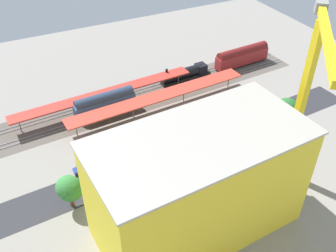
{
  "coord_description": "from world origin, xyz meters",
  "views": [
    {
      "loc": [
        37.2,
        65.37,
        59.12
      ],
      "look_at": [
        5.44,
        1.63,
        4.86
      ],
      "focal_mm": 40.85,
      "sensor_mm": 36.0,
      "label": 1
    }
  ],
  "objects_px": {
    "parked_car_5": "(143,151)",
    "street_tree_2": "(68,188)",
    "locomotive": "(186,74)",
    "construction_building": "(198,185)",
    "parked_car_0": "(258,113)",
    "passenger_coach": "(242,56)",
    "freight_coach_far": "(105,103)",
    "platform_canopy_near": "(159,96)",
    "parked_car_3": "(192,136)",
    "traffic_light": "(200,143)",
    "tower_crane": "(305,95)",
    "platform_canopy_far": "(105,93)",
    "box_truck_1": "(186,163)",
    "street_tree_0": "(70,189)",
    "street_tree_3": "(286,111)",
    "parked_car_2": "(216,127)",
    "street_tree_1": "(164,156)",
    "parked_car_6": "(112,161)",
    "parked_car_1": "(237,121)",
    "box_truck_2": "(200,155)",
    "box_truck_0": "(218,155)",
    "parked_car_7": "(83,169)",
    "parked_car_4": "(165,143)"
  },
  "relations": [
    {
      "from": "parked_car_5",
      "to": "street_tree_2",
      "type": "height_order",
      "value": "street_tree_2"
    },
    {
      "from": "locomotive",
      "to": "construction_building",
      "type": "xyz_separation_m",
      "value": [
        24.47,
        48.58,
        8.56
      ]
    },
    {
      "from": "parked_car_0",
      "to": "street_tree_2",
      "type": "distance_m",
      "value": 53.12
    },
    {
      "from": "passenger_coach",
      "to": "freight_coach_far",
      "type": "bearing_deg",
      "value": 7.04
    },
    {
      "from": "platform_canopy_near",
      "to": "parked_car_0",
      "type": "relative_size",
      "value": 11.5
    },
    {
      "from": "parked_car_3",
      "to": "parked_car_0",
      "type": "bearing_deg",
      "value": -178.56
    },
    {
      "from": "platform_canopy_near",
      "to": "traffic_light",
      "type": "height_order",
      "value": "traffic_light"
    },
    {
      "from": "tower_crane",
      "to": "construction_building",
      "type": "bearing_deg",
      "value": 3.93
    },
    {
      "from": "freight_coach_far",
      "to": "parked_car_5",
      "type": "distance_m",
      "value": 19.69
    },
    {
      "from": "freight_coach_far",
      "to": "parked_car_5",
      "type": "relative_size",
      "value": 3.65
    },
    {
      "from": "platform_canopy_far",
      "to": "street_tree_2",
      "type": "bearing_deg",
      "value": 59.69
    },
    {
      "from": "parked_car_0",
      "to": "parked_car_3",
      "type": "xyz_separation_m",
      "value": [
        20.14,
        0.51,
        -0.03
      ]
    },
    {
      "from": "box_truck_1",
      "to": "street_tree_0",
      "type": "distance_m",
      "value": 25.44
    },
    {
      "from": "parked_car_0",
      "to": "street_tree_3",
      "type": "bearing_deg",
      "value": 101.26
    },
    {
      "from": "construction_building",
      "to": "tower_crane",
      "type": "distance_m",
      "value": 25.35
    },
    {
      "from": "tower_crane",
      "to": "street_tree_0",
      "type": "xyz_separation_m",
      "value": [
        42.18,
        -13.19,
        -16.99
      ]
    },
    {
      "from": "parked_car_2",
      "to": "street_tree_1",
      "type": "height_order",
      "value": "street_tree_1"
    },
    {
      "from": "parked_car_6",
      "to": "passenger_coach",
      "type": "bearing_deg",
      "value": -154.25
    },
    {
      "from": "parked_car_3",
      "to": "parked_car_6",
      "type": "xyz_separation_m",
      "value": [
        20.72,
        0.0,
        0.05
      ]
    },
    {
      "from": "parked_car_5",
      "to": "street_tree_1",
      "type": "relative_size",
      "value": 0.62
    },
    {
      "from": "passenger_coach",
      "to": "street_tree_3",
      "type": "relative_size",
      "value": 2.06
    },
    {
      "from": "tower_crane",
      "to": "street_tree_0",
      "type": "bearing_deg",
      "value": -17.36
    },
    {
      "from": "parked_car_1",
      "to": "construction_building",
      "type": "xyz_separation_m",
      "value": [
        25.5,
        23.22,
        9.79
      ]
    },
    {
      "from": "parked_car_3",
      "to": "locomotive",
      "type": "bearing_deg",
      "value": -115.53
    },
    {
      "from": "platform_canopy_near",
      "to": "parked_car_2",
      "type": "distance_m",
      "value": 17.36
    },
    {
      "from": "box_truck_2",
      "to": "parked_car_6",
      "type": "bearing_deg",
      "value": -23.25
    },
    {
      "from": "parked_car_3",
      "to": "box_truck_1",
      "type": "bearing_deg",
      "value": 53.0
    },
    {
      "from": "street_tree_0",
      "to": "street_tree_1",
      "type": "relative_size",
      "value": 1.0
    },
    {
      "from": "box_truck_0",
      "to": "street_tree_0",
      "type": "relative_size",
      "value": 1.18
    },
    {
      "from": "street_tree_1",
      "to": "box_truck_2",
      "type": "bearing_deg",
      "value": 176.04
    },
    {
      "from": "parked_car_0",
      "to": "platform_canopy_near",
      "type": "bearing_deg",
      "value": -33.6
    },
    {
      "from": "parked_car_7",
      "to": "tower_crane",
      "type": "distance_m",
      "value": 48.54
    },
    {
      "from": "parked_car_6",
      "to": "box_truck_2",
      "type": "distance_m",
      "value": 19.91
    },
    {
      "from": "passenger_coach",
      "to": "parked_car_6",
      "type": "bearing_deg",
      "value": 25.75
    },
    {
      "from": "construction_building",
      "to": "box_truck_1",
      "type": "distance_m",
      "value": 17.67
    },
    {
      "from": "parked_car_6",
      "to": "parked_car_5",
      "type": "bearing_deg",
      "value": -177.36
    },
    {
      "from": "parked_car_4",
      "to": "box_truck_0",
      "type": "xyz_separation_m",
      "value": [
        -8.13,
        10.15,
        0.91
      ]
    },
    {
      "from": "parked_car_0",
      "to": "passenger_coach",
      "type": "bearing_deg",
      "value": -116.07
    },
    {
      "from": "street_tree_0",
      "to": "street_tree_3",
      "type": "relative_size",
      "value": 0.8
    },
    {
      "from": "box_truck_2",
      "to": "traffic_light",
      "type": "height_order",
      "value": "traffic_light"
    },
    {
      "from": "locomotive",
      "to": "parked_car_7",
      "type": "relative_size",
      "value": 4.06
    },
    {
      "from": "parked_car_3",
      "to": "freight_coach_far",
      "type": "bearing_deg",
      "value": -52.03
    },
    {
      "from": "parked_car_0",
      "to": "box_truck_2",
      "type": "xyz_separation_m",
      "value": [
        22.58,
        8.36,
        0.81
      ]
    },
    {
      "from": "box_truck_1",
      "to": "street_tree_2",
      "type": "distance_m",
      "value": 25.8
    },
    {
      "from": "freight_coach_far",
      "to": "box_truck_2",
      "type": "relative_size",
      "value": 1.96
    },
    {
      "from": "passenger_coach",
      "to": "parked_car_7",
      "type": "relative_size",
      "value": 4.65
    },
    {
      "from": "parked_car_6",
      "to": "parked_car_7",
      "type": "xyz_separation_m",
      "value": [
        6.62,
        -0.69,
        -0.07
      ]
    },
    {
      "from": "parked_car_5",
      "to": "parked_car_6",
      "type": "height_order",
      "value": "parked_car_6"
    },
    {
      "from": "parked_car_3",
      "to": "construction_building",
      "type": "relative_size",
      "value": 0.12
    },
    {
      "from": "box_truck_2",
      "to": "street_tree_3",
      "type": "xyz_separation_m",
      "value": [
        -24.16,
        -0.44,
        4.45
      ]
    }
  ]
}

